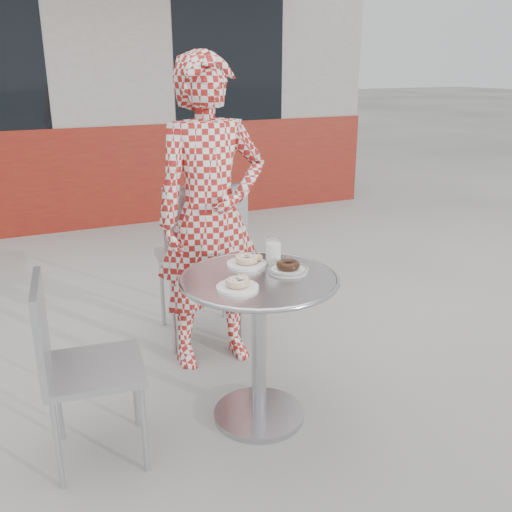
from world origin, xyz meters
name	(u,v)px	position (x,y,z in m)	size (l,w,h in m)	color
ground	(249,414)	(0.00, 0.00, 0.00)	(60.00, 60.00, 0.00)	#A7A59F
storefront	(64,71)	(0.00, 5.56, 1.49)	(6.02, 4.55, 3.00)	gray
bistro_table	(259,313)	(0.03, -0.04, 0.53)	(0.70, 0.70, 0.71)	silver
chair_far	(201,290)	(0.08, 0.88, 0.30)	(0.51, 0.52, 0.97)	#ADB0B5
chair_left	(95,404)	(-0.70, 0.00, 0.25)	(0.43, 0.43, 0.81)	#ADB0B5
seated_person	(211,216)	(0.05, 0.60, 0.82)	(0.60, 0.39, 1.65)	maroon
plate_far	(247,261)	(0.05, 0.12, 0.72)	(0.18, 0.18, 0.05)	white
plate_near	(238,284)	(-0.10, -0.12, 0.72)	(0.17, 0.17, 0.05)	white
plate_checker	(288,268)	(0.18, -0.03, 0.72)	(0.18, 0.18, 0.05)	white
milk_cup	(273,252)	(0.17, 0.10, 0.76)	(0.07, 0.07, 0.12)	white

